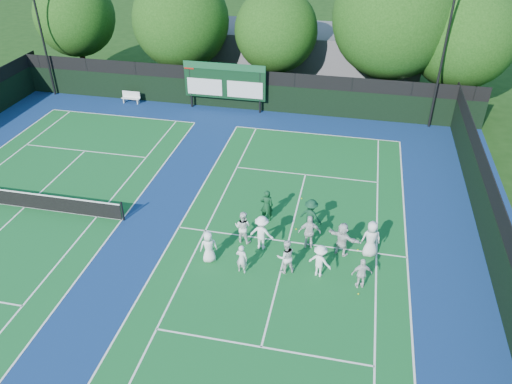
% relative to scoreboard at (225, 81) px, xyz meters
% --- Properties ---
extents(ground, '(120.00, 120.00, 0.00)m').
position_rel_scoreboard_xyz_m(ground, '(7.01, -15.59, -2.19)').
color(ground, '#15350E').
rests_on(ground, ground).
extents(court_apron, '(34.00, 32.00, 0.01)m').
position_rel_scoreboard_xyz_m(court_apron, '(1.01, -14.59, -2.19)').
color(court_apron, navy).
rests_on(court_apron, ground).
extents(near_court, '(11.05, 23.85, 0.01)m').
position_rel_scoreboard_xyz_m(near_court, '(7.01, -14.59, -2.18)').
color(near_court, '#125A25').
rests_on(near_court, ground).
extents(left_court, '(11.05, 23.85, 0.01)m').
position_rel_scoreboard_xyz_m(left_court, '(-6.99, -14.59, -2.18)').
color(left_court, '#125A25').
rests_on(left_court, ground).
extents(back_fence, '(34.00, 0.08, 3.00)m').
position_rel_scoreboard_xyz_m(back_fence, '(1.01, 0.41, -0.83)').
color(back_fence, black).
rests_on(back_fence, ground).
extents(divider_fence_right, '(0.08, 32.00, 3.00)m').
position_rel_scoreboard_xyz_m(divider_fence_right, '(16.01, -14.59, -0.83)').
color(divider_fence_right, black).
rests_on(divider_fence_right, ground).
extents(scoreboard, '(6.00, 0.21, 3.55)m').
position_rel_scoreboard_xyz_m(scoreboard, '(0.00, 0.00, 0.00)').
color(scoreboard, black).
rests_on(scoreboard, ground).
extents(clubhouse, '(18.00, 6.00, 4.00)m').
position_rel_scoreboard_xyz_m(clubhouse, '(5.01, 8.41, -0.19)').
color(clubhouse, '#5E5D63').
rests_on(clubhouse, ground).
extents(light_pole_left, '(1.20, 0.30, 10.12)m').
position_rel_scoreboard_xyz_m(light_pole_left, '(-13.99, 0.11, 4.11)').
color(light_pole_left, black).
rests_on(light_pole_left, ground).
extents(light_pole_right, '(1.20, 0.30, 10.12)m').
position_rel_scoreboard_xyz_m(light_pole_right, '(14.51, 0.11, 4.11)').
color(light_pole_right, black).
rests_on(light_pole_right, ground).
extents(tennis_net, '(11.30, 0.10, 1.10)m').
position_rel_scoreboard_xyz_m(tennis_net, '(-6.99, -14.59, -1.70)').
color(tennis_net, black).
rests_on(tennis_net, ground).
extents(bench, '(1.41, 0.39, 0.89)m').
position_rel_scoreboard_xyz_m(bench, '(-7.34, -0.22, -1.71)').
color(bench, white).
rests_on(bench, ground).
extents(tree_a, '(6.31, 6.31, 8.34)m').
position_rel_scoreboard_xyz_m(tree_a, '(-13.17, 3.99, 2.82)').
color(tree_a, black).
rests_on(tree_a, ground).
extents(tree_b, '(7.38, 7.38, 8.98)m').
position_rel_scoreboard_xyz_m(tree_b, '(-4.25, 3.99, 2.91)').
color(tree_b, black).
rests_on(tree_b, ground).
extents(tree_c, '(6.19, 6.19, 8.03)m').
position_rel_scoreboard_xyz_m(tree_c, '(3.15, 3.99, 2.58)').
color(tree_c, black).
rests_on(tree_c, ground).
extents(tree_d, '(8.67, 8.67, 10.69)m').
position_rel_scoreboard_xyz_m(tree_d, '(11.51, 3.99, 3.94)').
color(tree_d, black).
rests_on(tree_d, ground).
extents(tree_e, '(7.46, 7.46, 9.09)m').
position_rel_scoreboard_xyz_m(tree_e, '(16.31, 3.99, 2.98)').
color(tree_e, black).
rests_on(tree_e, ground).
extents(tennis_ball_0, '(0.07, 0.07, 0.07)m').
position_rel_scoreboard_xyz_m(tennis_ball_0, '(3.82, -16.31, -2.16)').
color(tennis_ball_0, '#BCCE18').
rests_on(tennis_ball_0, ground).
extents(tennis_ball_1, '(0.07, 0.07, 0.07)m').
position_rel_scoreboard_xyz_m(tennis_ball_1, '(7.24, -13.54, -2.16)').
color(tennis_ball_1, '#BCCE18').
rests_on(tennis_ball_1, ground).
extents(tennis_ball_2, '(0.07, 0.07, 0.07)m').
position_rel_scoreboard_xyz_m(tennis_ball_2, '(10.42, -17.45, -2.16)').
color(tennis_ball_2, '#BCCE18').
rests_on(tennis_ball_2, ground).
extents(tennis_ball_4, '(0.07, 0.07, 0.07)m').
position_rel_scoreboard_xyz_m(tennis_ball_4, '(7.14, -10.77, -2.16)').
color(tennis_ball_4, '#BCCE18').
rests_on(tennis_ball_4, ground).
extents(tennis_ball_5, '(0.07, 0.07, 0.07)m').
position_rel_scoreboard_xyz_m(tennis_ball_5, '(10.27, -14.53, -2.16)').
color(tennis_ball_5, '#BCCE18').
rests_on(tennis_ball_5, ground).
extents(player_front_0, '(0.91, 0.77, 1.59)m').
position_rel_scoreboard_xyz_m(player_front_0, '(3.74, -16.67, -1.40)').
color(player_front_0, white).
rests_on(player_front_0, ground).
extents(player_front_1, '(0.59, 0.44, 1.45)m').
position_rel_scoreboard_xyz_m(player_front_1, '(5.35, -17.09, -1.46)').
color(player_front_1, silver).
rests_on(player_front_1, ground).
extents(player_front_2, '(0.99, 0.90, 1.67)m').
position_rel_scoreboard_xyz_m(player_front_2, '(7.21, -16.66, -1.36)').
color(player_front_2, silver).
rests_on(player_front_2, ground).
extents(player_front_3, '(1.16, 0.89, 1.58)m').
position_rel_scoreboard_xyz_m(player_front_3, '(8.68, -16.59, -1.40)').
color(player_front_3, white).
rests_on(player_front_3, ground).
extents(player_front_4, '(0.94, 0.59, 1.50)m').
position_rel_scoreboard_xyz_m(player_front_4, '(10.46, -16.97, -1.44)').
color(player_front_4, silver).
rests_on(player_front_4, ground).
extents(player_back_0, '(0.90, 0.75, 1.65)m').
position_rel_scoreboard_xyz_m(player_back_0, '(4.89, -14.96, -1.36)').
color(player_back_0, white).
rests_on(player_back_0, ground).
extents(player_back_1, '(1.21, 0.80, 1.75)m').
position_rel_scoreboard_xyz_m(player_back_1, '(5.86, -15.27, -1.32)').
color(player_back_1, white).
rests_on(player_back_1, ground).
extents(player_back_2, '(1.08, 0.58, 1.75)m').
position_rel_scoreboard_xyz_m(player_back_2, '(8.00, -14.76, -1.32)').
color(player_back_2, silver).
rests_on(player_back_2, ground).
extents(player_back_3, '(1.64, 1.10, 1.70)m').
position_rel_scoreboard_xyz_m(player_back_3, '(9.51, -14.94, -1.34)').
color(player_back_3, silver).
rests_on(player_back_3, ground).
extents(player_back_4, '(1.01, 0.78, 1.83)m').
position_rel_scoreboard_xyz_m(player_back_4, '(10.77, -14.74, -1.28)').
color(player_back_4, silver).
rests_on(player_back_4, ground).
extents(coach_left, '(0.69, 0.51, 1.76)m').
position_rel_scoreboard_xyz_m(coach_left, '(5.66, -13.06, -1.31)').
color(coach_left, '#0F391D').
rests_on(coach_left, ground).
extents(coach_right, '(1.31, 1.04, 1.78)m').
position_rel_scoreboard_xyz_m(coach_right, '(7.90, -13.48, -1.30)').
color(coach_right, '#0F3922').
rests_on(coach_right, ground).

